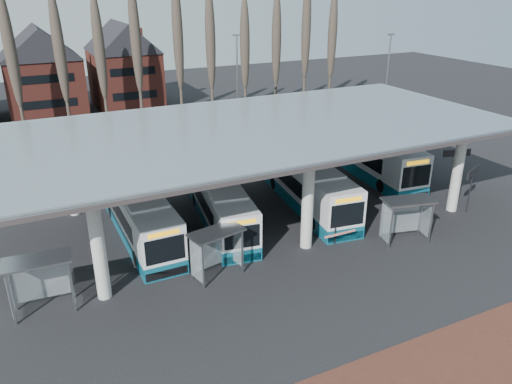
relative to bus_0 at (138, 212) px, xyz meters
name	(u,v)px	position (x,y,z in m)	size (l,w,h in m)	color
ground	(329,266)	(8.67, -8.57, -1.52)	(140.00, 140.00, 0.00)	black
station_canopy	(265,134)	(8.67, -0.57, 4.16)	(32.00, 16.00, 6.34)	silver
poplar_row	(157,45)	(8.67, 24.43, 7.25)	(45.10, 1.10, 14.50)	#473D33
lamp_post_b	(237,84)	(14.67, 17.43, 3.81)	(0.80, 0.16, 10.17)	slate
lamp_post_c	(386,83)	(28.67, 11.43, 3.81)	(0.80, 0.16, 10.17)	slate
bus_0	(138,212)	(0.00, 0.00, 0.00)	(2.54, 11.65, 3.23)	white
bus_1	(219,202)	(5.24, -0.67, -0.07)	(4.07, 11.32, 3.08)	white
bus_2	(306,184)	(11.96, -0.65, 0.05)	(4.08, 12.23, 3.33)	white
bus_3	(368,154)	(19.96, 2.67, 0.15)	(4.07, 12.97, 3.54)	white
shelter_0	(39,272)	(-6.15, -5.85, 0.58)	(3.20, 1.75, 2.89)	gray
shelter_1	(215,243)	(2.58, -6.63, 0.47)	(3.18, 2.04, 2.74)	gray
shelter_2	(406,210)	(14.49, -8.07, 0.55)	(3.35, 2.21, 2.85)	gray
info_sign_0	(473,176)	(21.35, -6.78, 1.20)	(2.04, 1.00, 3.25)	black
info_sign_1	(457,156)	(23.58, -3.25, 1.20)	(2.12, 0.74, 3.24)	black
barrier	(339,234)	(10.41, -6.97, -0.68)	(2.17, 0.59, 1.09)	black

